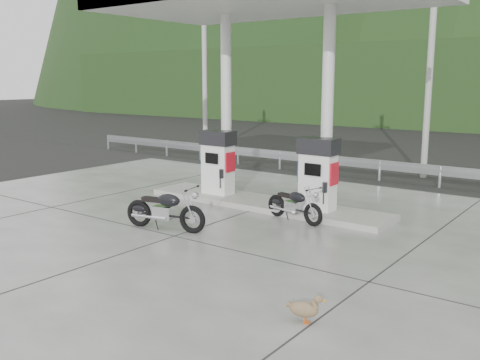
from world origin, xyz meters
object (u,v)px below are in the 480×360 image
Objects in this scene: gas_pump_right at (318,174)px; motorcycle_left at (165,210)px; duck at (304,310)px; motorcycle_right at (294,205)px; gas_pump_left at (218,162)px.

gas_pump_right is 3.92m from motorcycle_left.
motorcycle_left reaches higher than duck.
motorcycle_left is 3.10m from motorcycle_right.
motorcycle_right is 5.52m from duck.
motorcycle_left is at bearing -123.40° from gas_pump_right.
gas_pump_left is at bearing 177.83° from motorcycle_right.
gas_pump_right is at bearing 43.64° from motorcycle_left.
gas_pump_left and gas_pump_right have the same top height.
motorcycle_right is at bearing -102.20° from gas_pump_right.
motorcycle_right is at bearing 38.04° from motorcycle_left.
duck is at bearing -37.60° from motorcycle_left.
motorcycle_right is (1.95, 2.41, -0.06)m from motorcycle_left.
gas_pump_right is 0.95× the size of motorcycle_left.
gas_pump_right reaches higher than motorcycle_left.
duck is at bearing -42.54° from gas_pump_left.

